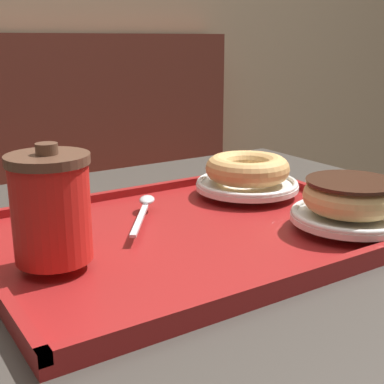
{
  "coord_description": "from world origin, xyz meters",
  "views": [
    {
      "loc": [
        -0.38,
        -0.56,
        0.99
      ],
      "look_at": [
        -0.03,
        -0.01,
        0.8
      ],
      "focal_mm": 50.0,
      "sensor_mm": 36.0,
      "label": 1
    }
  ],
  "objects_px": {
    "coffee_cup_front": "(51,207)",
    "donut_chocolate_glazed": "(351,196)",
    "donut_plain": "(247,168)",
    "spoon": "(145,206)"
  },
  "relations": [
    {
      "from": "donut_chocolate_glazed",
      "to": "spoon",
      "type": "xyz_separation_m",
      "value": [
        -0.2,
        0.19,
        -0.03
      ]
    },
    {
      "from": "coffee_cup_front",
      "to": "donut_plain",
      "type": "relative_size",
      "value": 0.96
    },
    {
      "from": "donut_chocolate_glazed",
      "to": "spoon",
      "type": "bearing_deg",
      "value": 136.06
    },
    {
      "from": "donut_chocolate_glazed",
      "to": "donut_plain",
      "type": "distance_m",
      "value": 0.2
    },
    {
      "from": "donut_plain",
      "to": "spoon",
      "type": "height_order",
      "value": "donut_plain"
    },
    {
      "from": "coffee_cup_front",
      "to": "spoon",
      "type": "bearing_deg",
      "value": 32.01
    },
    {
      "from": "donut_chocolate_glazed",
      "to": "donut_plain",
      "type": "relative_size",
      "value": 0.93
    },
    {
      "from": "spoon",
      "to": "coffee_cup_front",
      "type": "bearing_deg",
      "value": 157.38
    },
    {
      "from": "coffee_cup_front",
      "to": "spoon",
      "type": "xyz_separation_m",
      "value": [
        0.17,
        0.1,
        -0.05
      ]
    },
    {
      "from": "coffee_cup_front",
      "to": "donut_chocolate_glazed",
      "type": "bearing_deg",
      "value": -13.6
    }
  ]
}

